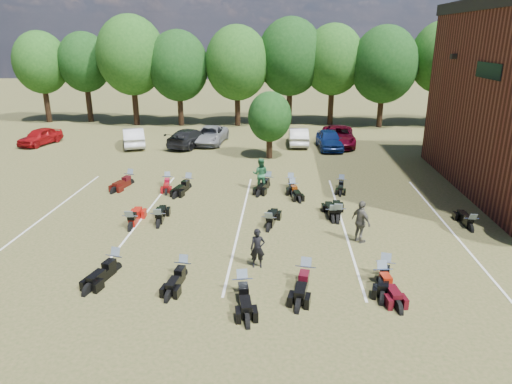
# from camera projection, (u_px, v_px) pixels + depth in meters

# --- Properties ---
(ground) EXTENTS (160.00, 160.00, 0.00)m
(ground) POSITION_uv_depth(u_px,v_px,m) (304.00, 250.00, 19.57)
(ground) COLOR brown
(ground) RESTS_ON ground
(car_0) EXTENTS (2.62, 4.38, 1.40)m
(car_0) POSITION_uv_depth(u_px,v_px,m) (40.00, 136.00, 38.25)
(car_0) COLOR maroon
(car_0) RESTS_ON ground
(car_1) EXTENTS (3.12, 4.93, 1.53)m
(car_1) POSITION_uv_depth(u_px,v_px,m) (134.00, 137.00, 37.68)
(car_1) COLOR silver
(car_1) RESTS_ON ground
(car_2) EXTENTS (2.82, 5.32, 1.43)m
(car_2) POSITION_uv_depth(u_px,v_px,m) (210.00, 135.00, 38.69)
(car_2) COLOR gray
(car_2) RESTS_ON ground
(car_3) EXTENTS (3.61, 5.48, 1.48)m
(car_3) POSITION_uv_depth(u_px,v_px,m) (190.00, 138.00, 37.67)
(car_3) COLOR black
(car_3) RESTS_ON ground
(car_4) EXTENTS (2.14, 4.62, 1.53)m
(car_4) POSITION_uv_depth(u_px,v_px,m) (329.00, 140.00, 36.79)
(car_4) COLOR navy
(car_4) RESTS_ON ground
(car_5) EXTENTS (1.64, 4.44, 1.45)m
(car_5) POSITION_uv_depth(u_px,v_px,m) (298.00, 136.00, 38.16)
(car_5) COLOR #ADAEA9
(car_5) RESTS_ON ground
(car_6) EXTENTS (2.95, 5.82, 1.58)m
(car_6) POSITION_uv_depth(u_px,v_px,m) (338.00, 136.00, 37.99)
(car_6) COLOR #550417
(car_6) RESTS_ON ground
(car_7) EXTENTS (3.16, 5.34, 1.45)m
(car_7) POSITION_uv_depth(u_px,v_px,m) (449.00, 141.00, 36.56)
(car_7) COLOR #3C3D42
(car_7) RESTS_ON ground
(person_black) EXTENTS (0.61, 0.42, 1.61)m
(person_black) POSITION_uv_depth(u_px,v_px,m) (258.00, 248.00, 17.86)
(person_black) COLOR black
(person_black) RESTS_ON ground
(person_green) EXTENTS (1.00, 0.81, 1.93)m
(person_green) POSITION_uv_depth(u_px,v_px,m) (260.00, 174.00, 26.91)
(person_green) COLOR #26673D
(person_green) RESTS_ON ground
(person_grey) EXTENTS (1.01, 1.21, 1.93)m
(person_grey) POSITION_uv_depth(u_px,v_px,m) (361.00, 222.00, 19.99)
(person_grey) COLOR #59564C
(person_grey) RESTS_ON ground
(motorcycle_1) EXTENTS (0.97, 2.26, 1.22)m
(motorcycle_1) POSITION_uv_depth(u_px,v_px,m) (184.00, 277.00, 17.35)
(motorcycle_1) COLOR black
(motorcycle_1) RESTS_ON ground
(motorcycle_2) EXTENTS (1.29, 2.46, 1.31)m
(motorcycle_2) POSITION_uv_depth(u_px,v_px,m) (116.00, 271.00, 17.81)
(motorcycle_2) COLOR black
(motorcycle_2) RESTS_ON ground
(motorcycle_3) EXTENTS (1.17, 2.48, 1.33)m
(motorcycle_3) POSITION_uv_depth(u_px,v_px,m) (242.00, 295.00, 16.13)
(motorcycle_3) COLOR black
(motorcycle_3) RESTS_ON ground
(motorcycle_4) EXTENTS (1.32, 2.50, 1.33)m
(motorcycle_4) POSITION_uv_depth(u_px,v_px,m) (384.00, 277.00, 17.30)
(motorcycle_4) COLOR black
(motorcycle_4) RESTS_ON ground
(motorcycle_5) EXTENTS (1.20, 2.55, 1.37)m
(motorcycle_5) POSITION_uv_depth(u_px,v_px,m) (305.00, 283.00, 16.93)
(motorcycle_5) COLOR black
(motorcycle_5) RESTS_ON ground
(motorcycle_6) EXTENTS (1.06, 2.41, 1.30)m
(motorcycle_6) POSITION_uv_depth(u_px,v_px,m) (381.00, 285.00, 16.81)
(motorcycle_6) COLOR #420911
(motorcycle_6) RESTS_ON ground
(motorcycle_7) EXTENTS (0.91, 2.47, 1.35)m
(motorcycle_7) POSITION_uv_depth(u_px,v_px,m) (131.00, 229.00, 21.65)
(motorcycle_7) COLOR #9F110B
(motorcycle_7) RESTS_ON ground
(motorcycle_9) EXTENTS (0.97, 2.40, 1.31)m
(motorcycle_9) POSITION_uv_depth(u_px,v_px,m) (159.00, 226.00, 21.97)
(motorcycle_9) COLOR black
(motorcycle_9) RESTS_ON ground
(motorcycle_10) EXTENTS (1.09, 2.41, 1.30)m
(motorcycle_10) POSITION_uv_depth(u_px,v_px,m) (269.00, 230.00, 21.56)
(motorcycle_10) COLOR black
(motorcycle_10) RESTS_ON ground
(motorcycle_11) EXTENTS (0.86, 2.33, 1.28)m
(motorcycle_11) POSITION_uv_depth(u_px,v_px,m) (332.00, 221.00, 22.55)
(motorcycle_11) COLOR black
(motorcycle_11) RESTS_ON ground
(motorcycle_12) EXTENTS (0.94, 2.54, 1.39)m
(motorcycle_12) POSITION_uv_depth(u_px,v_px,m) (337.00, 222.00, 22.50)
(motorcycle_12) COLOR black
(motorcycle_12) RESTS_ON ground
(motorcycle_13) EXTENTS (0.71, 2.19, 1.22)m
(motorcycle_13) POSITION_uv_depth(u_px,v_px,m) (470.00, 230.00, 21.51)
(motorcycle_13) COLOR black
(motorcycle_13) RESTS_ON ground
(motorcycle_14) EXTENTS (1.33, 2.48, 1.32)m
(motorcycle_14) POSITION_uv_depth(u_px,v_px,m) (130.00, 184.00, 28.20)
(motorcycle_14) COLOR #3F0C09
(motorcycle_14) RESTS_ON ground
(motorcycle_15) EXTENTS (1.05, 2.24, 1.20)m
(motorcycle_15) POSITION_uv_depth(u_px,v_px,m) (168.00, 186.00, 27.91)
(motorcycle_15) COLOR maroon
(motorcycle_15) RESTS_ON ground
(motorcycle_16) EXTENTS (1.28, 2.50, 1.33)m
(motorcycle_16) POSITION_uv_depth(u_px,v_px,m) (188.00, 189.00, 27.40)
(motorcycle_16) COLOR black
(motorcycle_16) RESTS_ON ground
(motorcycle_17) EXTENTS (1.13, 2.23, 1.19)m
(motorcycle_17) POSITION_uv_depth(u_px,v_px,m) (293.00, 193.00, 26.62)
(motorcycle_17) COLOR black
(motorcycle_17) RESTS_ON ground
(motorcycle_18) EXTENTS (1.37, 2.50, 1.33)m
(motorcycle_18) POSITION_uv_depth(u_px,v_px,m) (268.00, 187.00, 27.67)
(motorcycle_18) COLOR black
(motorcycle_18) RESTS_ON ground
(motorcycle_19) EXTENTS (0.78, 2.22, 1.22)m
(motorcycle_19) POSITION_uv_depth(u_px,v_px,m) (291.00, 187.00, 27.63)
(motorcycle_19) COLOR black
(motorcycle_19) RESTS_ON ground
(motorcycle_20) EXTENTS (0.92, 2.06, 1.11)m
(motorcycle_20) POSITION_uv_depth(u_px,v_px,m) (341.00, 188.00, 27.53)
(motorcycle_20) COLOR black
(motorcycle_20) RESTS_ON ground
(tree_line) EXTENTS (56.00, 6.00, 9.79)m
(tree_line) POSITION_uv_depth(u_px,v_px,m) (284.00, 61.00, 44.96)
(tree_line) COLOR black
(tree_line) RESTS_ON ground
(young_tree_midfield) EXTENTS (3.20, 3.20, 4.70)m
(young_tree_midfield) POSITION_uv_depth(u_px,v_px,m) (270.00, 117.00, 33.31)
(young_tree_midfield) COLOR black
(young_tree_midfield) RESTS_ON ground
(parking_lines) EXTENTS (20.10, 14.00, 0.01)m
(parking_lines) POSITION_uv_depth(u_px,v_px,m) (241.00, 221.00, 22.57)
(parking_lines) COLOR silver
(parking_lines) RESTS_ON ground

